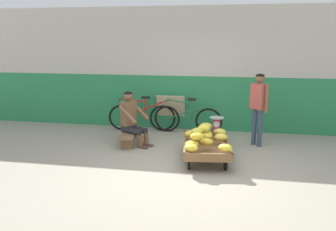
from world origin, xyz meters
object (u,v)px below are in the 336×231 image
Objects in this scene: banana_cart at (206,147)px; customer_adult at (259,102)px; plastic_crate at (216,137)px; bicycle_near_left at (142,117)px; sign_board at (171,112)px; weighing_scale at (217,124)px; bicycle_far_left at (187,119)px; low_bench at (129,134)px; vendor_seated at (132,118)px.

customer_adult is (1.00, 1.04, 0.71)m from banana_cart.
plastic_crate is (0.15, 0.99, -0.09)m from banana_cart.
sign_board is at bearing 23.51° from bicycle_near_left.
customer_adult reaches higher than sign_board.
plastic_crate is 0.30m from weighing_scale.
bicycle_near_left is (-1.86, 0.79, -0.10)m from weighing_scale.
customer_adult is (1.57, -0.70, 0.60)m from bicycle_far_left.
plastic_crate is (1.86, 0.28, -0.05)m from low_bench.
weighing_scale is 0.18× the size of bicycle_near_left.
banana_cart reaches higher than plastic_crate.
banana_cart is 0.92× the size of bicycle_far_left.
weighing_scale is at bearing -46.38° from bicycle_far_left.
customer_adult is at bearing -15.27° from bicycle_near_left.
weighing_scale is at bearing -42.78° from sign_board.
bicycle_far_left is 1.82m from customer_adult.
low_bench is 1.30× the size of sign_board.
sign_board reaches higher than bicycle_near_left.
bicycle_near_left reaches higher than weighing_scale.
plastic_crate is at bearing 10.15° from vendor_seated.
vendor_seated is (-1.63, 0.67, 0.33)m from banana_cart.
weighing_scale is at bearing -90.00° from plastic_crate.
vendor_seated reaches higher than plastic_crate.
bicycle_far_left is (-0.72, 0.75, 0.20)m from plastic_crate.
plastic_crate is (1.78, 0.32, -0.42)m from vendor_seated.
banana_cart is at bearing -63.82° from sign_board.
vendor_seated reaches higher than bicycle_near_left.
plastic_crate is at bearing -176.60° from customer_adult.
bicycle_far_left is (1.14, -0.04, 0.00)m from bicycle_near_left.
weighing_scale is (-0.00, -0.00, 0.30)m from plastic_crate.
bicycle_near_left reaches higher than low_bench.
sign_board is at bearing 137.22° from weighing_scale.
low_bench is at bearing 157.37° from banana_cart.
vendor_seated is 1.13m from bicycle_near_left.
vendor_seated is 1.31× the size of sign_board.
weighing_scale is 0.99m from customer_adult.
sign_board reaches higher than bicycle_far_left.
customer_adult is at bearing 8.00° from vendor_seated.
weighing_scale is (0.15, 0.99, 0.21)m from banana_cart.
low_bench is 1.55m from sign_board.
plastic_crate is at bearing -23.03° from bicycle_near_left.
low_bench is at bearing 153.92° from vendor_seated.
sign_board reaches higher than plastic_crate.
plastic_crate reaches higher than low_bench.
customer_adult reaches higher than vendor_seated.
sign_board is (0.68, 0.30, 0.08)m from bicycle_near_left.
sign_board is (0.69, 1.37, 0.23)m from low_bench.
customer_adult reaches higher than plastic_crate.
plastic_crate is at bearing 8.57° from low_bench.
low_bench is (-1.71, 0.71, -0.04)m from banana_cart.
vendor_seated reaches higher than banana_cart.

